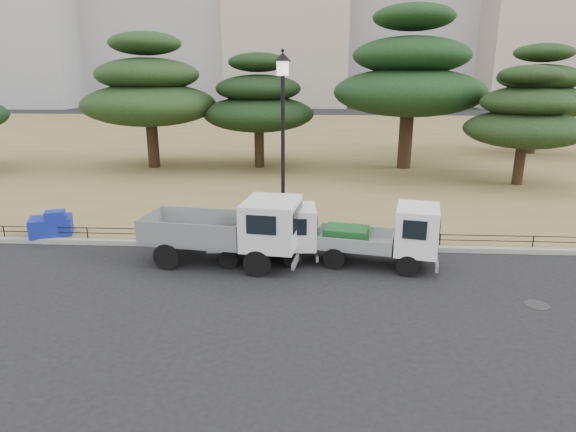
# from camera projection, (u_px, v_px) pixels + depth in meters

# --- Properties ---
(ground) EXTENTS (220.00, 220.00, 0.00)m
(ground) POSITION_uv_depth(u_px,v_px,m) (284.00, 279.00, 13.66)
(ground) COLOR black
(lawn) EXTENTS (120.00, 56.00, 0.15)m
(lawn) POSITION_uv_depth(u_px,v_px,m) (307.00, 140.00, 42.97)
(lawn) COLOR olive
(lawn) RESTS_ON ground
(curb) EXTENTS (120.00, 0.25, 0.16)m
(curb) POSITION_uv_depth(u_px,v_px,m) (289.00, 246.00, 16.13)
(curb) COLOR gray
(curb) RESTS_ON ground
(truck_large) EXTENTS (4.91, 2.43, 2.06)m
(truck_large) POSITION_uv_depth(u_px,v_px,m) (231.00, 228.00, 14.56)
(truck_large) COLOR black
(truck_large) RESTS_ON ground
(truck_kei_front) EXTENTS (3.37, 1.64, 1.73)m
(truck_kei_front) POSITION_uv_depth(u_px,v_px,m) (272.00, 234.00, 14.86)
(truck_kei_front) COLOR black
(truck_kei_front) RESTS_ON ground
(truck_kei_rear) EXTENTS (3.86, 2.23, 1.90)m
(truck_kei_rear) POSITION_uv_depth(u_px,v_px,m) (385.00, 235.00, 14.47)
(truck_kei_rear) COLOR black
(truck_kei_rear) RESTS_ON ground
(street_lamp) EXTENTS (0.55, 0.55, 6.11)m
(street_lamp) POSITION_uv_depth(u_px,v_px,m) (283.00, 118.00, 15.26)
(street_lamp) COLOR black
(street_lamp) RESTS_ON lawn
(pipe_fence) EXTENTS (38.00, 0.04, 0.40)m
(pipe_fence) POSITION_uv_depth(u_px,v_px,m) (289.00, 234.00, 16.17)
(pipe_fence) COLOR black
(pipe_fence) RESTS_ON lawn
(tarp_pile) EXTENTS (1.63, 1.44, 0.90)m
(tarp_pile) POSITION_uv_depth(u_px,v_px,m) (52.00, 225.00, 16.97)
(tarp_pile) COLOR #14249B
(tarp_pile) RESTS_ON lawn
(manhole) EXTENTS (0.60, 0.60, 0.01)m
(manhole) POSITION_uv_depth(u_px,v_px,m) (537.00, 305.00, 12.13)
(manhole) COLOR #2D2D30
(manhole) RESTS_ON ground
(pine_west_near) EXTENTS (7.90, 7.90, 7.90)m
(pine_west_near) POSITION_uv_depth(u_px,v_px,m) (149.00, 91.00, 28.52)
(pine_west_near) COLOR black
(pine_west_near) RESTS_ON lawn
(pine_center_left) EXTENTS (6.64, 6.64, 6.75)m
(pine_center_left) POSITION_uv_depth(u_px,v_px,m) (259.00, 102.00, 28.72)
(pine_center_left) COLOR black
(pine_center_left) RESTS_ON lawn
(pine_center_right) EXTENTS (8.83, 8.83, 9.36)m
(pine_center_right) POSITION_uv_depth(u_px,v_px,m) (410.00, 76.00, 28.05)
(pine_center_right) COLOR black
(pine_center_right) RESTS_ON lawn
(pine_east_near) EXTENTS (5.89, 5.89, 5.95)m
(pine_east_near) POSITION_uv_depth(u_px,v_px,m) (526.00, 117.00, 24.06)
(pine_east_near) COLOR black
(pine_east_near) RESTS_ON lawn
(pine_east_far) EXTENTS (7.57, 7.57, 7.61)m
(pine_east_far) POSITION_uv_depth(u_px,v_px,m) (538.00, 91.00, 33.95)
(pine_east_far) COLOR black
(pine_east_far) RESTS_ON lawn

